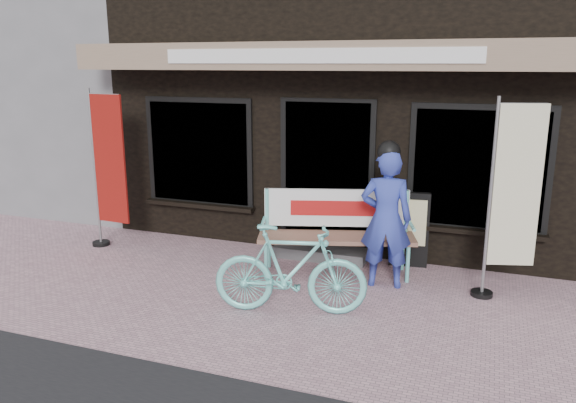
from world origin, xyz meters
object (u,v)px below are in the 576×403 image
at_px(bench, 336,225).
at_px(nobori_cream, 511,197).
at_px(person, 386,216).
at_px(nobori_red, 108,168).
at_px(menu_stand, 409,229).
at_px(bicycle, 290,270).

relative_size(bench, nobori_cream, 0.88).
distance_m(bench, person, 0.77).
height_order(person, nobori_red, nobori_red).
bearing_deg(nobori_red, bench, 5.77).
bearing_deg(bench, nobori_cream, -20.04).
bearing_deg(person, menu_stand, 68.22).
xyz_separation_m(bench, person, (0.68, -0.25, 0.25)).
bearing_deg(nobori_red, person, 1.81).
distance_m(nobori_red, menu_stand, 4.35).
xyz_separation_m(bench, menu_stand, (0.86, 0.54, -0.11)).
bearing_deg(nobori_cream, nobori_red, 164.08).
distance_m(person, bicycle, 1.44).
relative_size(nobori_red, nobori_cream, 1.00).
bearing_deg(bicycle, menu_stand, -41.19).
height_order(nobori_red, menu_stand, nobori_red).
xyz_separation_m(nobori_red, nobori_cream, (5.43, 0.04, -0.00)).
bearing_deg(nobori_red, bicycle, -17.54).
bearing_deg(nobori_red, menu_stand, 12.48).
xyz_separation_m(bench, bicycle, (-0.13, -1.38, -0.13)).
bearing_deg(menu_stand, bicycle, -123.94).
bearing_deg(menu_stand, nobori_red, -177.19).
bearing_deg(bicycle, nobori_red, 55.54).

